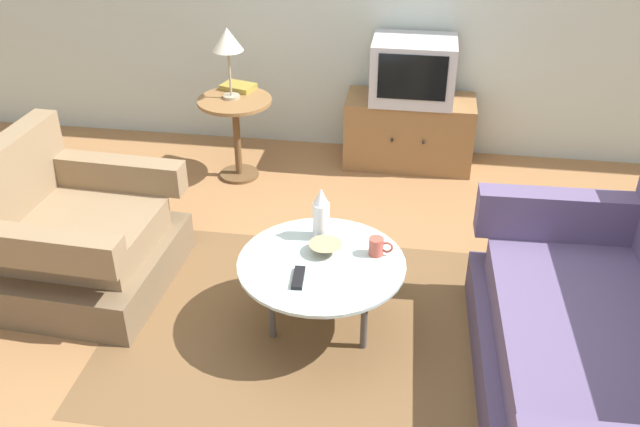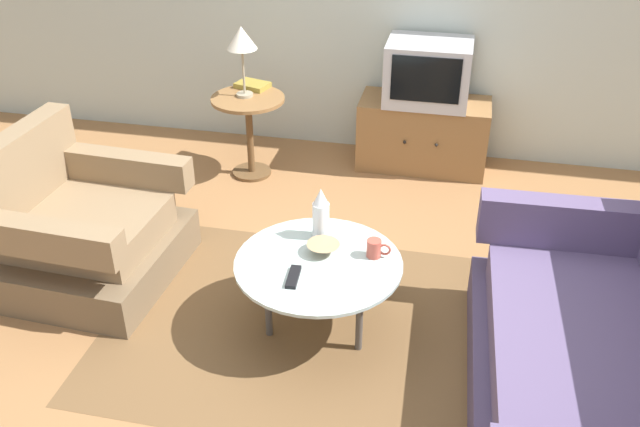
{
  "view_description": "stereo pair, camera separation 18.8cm",
  "coord_description": "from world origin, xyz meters",
  "views": [
    {
      "loc": [
        0.49,
        -2.89,
        2.42
      ],
      "look_at": [
        0.02,
        0.17,
        0.55
      ],
      "focal_mm": 39.03,
      "sensor_mm": 36.0,
      "label": 1
    },
    {
      "loc": [
        0.67,
        -2.86,
        2.42
      ],
      "look_at": [
        0.02,
        0.17,
        0.55
      ],
      "focal_mm": 39.03,
      "sensor_mm": 36.0,
      "label": 2
    }
  ],
  "objects": [
    {
      "name": "bowl",
      "position": [
        0.07,
        0.0,
        0.45
      ],
      "size": [
        0.17,
        0.17,
        0.05
      ],
      "color": "tan",
      "rests_on": "coffee_table"
    },
    {
      "name": "couch",
      "position": [
        1.38,
        -0.45,
        0.29
      ],
      "size": [
        0.99,
        1.77,
        0.91
      ],
      "rotation": [
        0.0,
        0.0,
        1.6
      ],
      "color": "#4B3E5C",
      "rests_on": "ground"
    },
    {
      "name": "tv_remote_dark",
      "position": [
        -0.02,
        -0.25,
        0.43
      ],
      "size": [
        0.06,
        0.18,
        0.02
      ],
      "rotation": [
        0.0,
        0.0,
        1.64
      ],
      "color": "black",
      "rests_on": "coffee_table"
    },
    {
      "name": "tv_stand",
      "position": [
        0.43,
        1.91,
        0.26
      ],
      "size": [
        0.94,
        0.45,
        0.52
      ],
      "color": "olive",
      "rests_on": "ground"
    },
    {
      "name": "television",
      "position": [
        0.43,
        1.91,
        0.74
      ],
      "size": [
        0.59,
        0.46,
        0.44
      ],
      "color": "#B7B7BC",
      "rests_on": "tv_stand"
    },
    {
      "name": "table_lamp",
      "position": [
        -0.81,
        1.53,
        1.0
      ],
      "size": [
        0.21,
        0.21,
        0.49
      ],
      "color": "#9E937A",
      "rests_on": "side_table"
    },
    {
      "name": "area_rug",
      "position": [
        0.07,
        -0.08,
        0.0
      ],
      "size": [
        2.22,
        1.63,
        0.0
      ],
      "primitive_type": "cube",
      "color": "brown",
      "rests_on": "ground"
    },
    {
      "name": "coffee_table",
      "position": [
        0.07,
        -0.08,
        0.39
      ],
      "size": [
        0.85,
        0.85,
        0.42
      ],
      "color": "#B2C6C1",
      "rests_on": "ground"
    },
    {
      "name": "vase",
      "position": [
        0.03,
        0.14,
        0.56
      ],
      "size": [
        0.09,
        0.09,
        0.29
      ],
      "color": "white",
      "rests_on": "coffee_table"
    },
    {
      "name": "book",
      "position": [
        -0.81,
        1.7,
        0.62
      ],
      "size": [
        0.26,
        0.22,
        0.04
      ],
      "rotation": [
        0.0,
        0.0,
        -0.29
      ],
      "color": "olive",
      "rests_on": "side_table"
    },
    {
      "name": "armchair",
      "position": [
        -1.36,
        0.11,
        0.29
      ],
      "size": [
        0.95,
        1.0,
        0.85
      ],
      "rotation": [
        0.0,
        0.0,
        -1.62
      ],
      "color": "brown",
      "rests_on": "ground"
    },
    {
      "name": "side_table",
      "position": [
        -0.79,
        1.51,
        0.44
      ],
      "size": [
        0.52,
        0.52,
        0.6
      ],
      "color": "olive",
      "rests_on": "ground"
    },
    {
      "name": "mug",
      "position": [
        0.33,
        0.02,
        0.47
      ],
      "size": [
        0.12,
        0.07,
        0.1
      ],
      "color": "#B74C3D",
      "rests_on": "coffee_table"
    },
    {
      "name": "ground_plane",
      "position": [
        0.0,
        0.0,
        0.0
      ],
      "size": [
        16.0,
        16.0,
        0.0
      ],
      "primitive_type": "plane",
      "color": "olive"
    }
  ]
}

